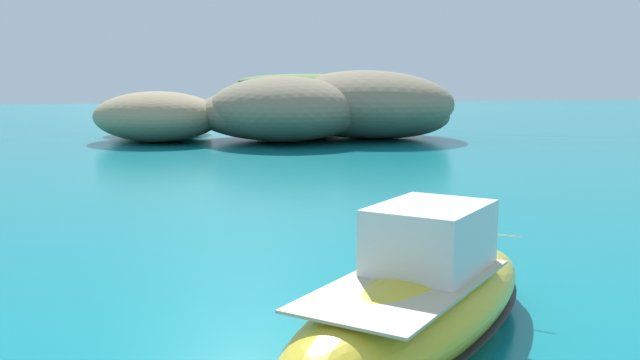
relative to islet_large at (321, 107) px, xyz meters
The scene contains 3 objects.
islet_large is the anchor object (origin of this frame).
islet_small 17.06m from the islet_large, 163.48° to the left, with size 17.12×26.92×4.97m.
motorboat_yellow 57.15m from the islet_large, 102.75° to the right, with size 9.74×9.49×3.08m.
Camera 1 is at (-4.32, -3.47, 5.72)m, focal length 37.85 mm.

